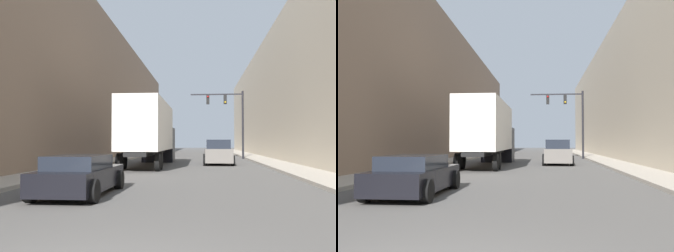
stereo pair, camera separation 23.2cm
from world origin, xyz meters
The scene contains 8 objects.
sidewalk_right centered at (6.33, 30.00, 0.07)m, with size 2.20×80.00×0.15m.
sidewalk_left centered at (-6.33, 30.00, 0.07)m, with size 2.20×80.00×0.15m.
building_right centered at (10.43, 30.00, 6.02)m, with size 6.00×80.00×12.03m.
building_left centered at (-10.43, 30.00, 6.62)m, with size 6.00×80.00×13.24m.
semi_truck centered at (-2.38, 21.49, 2.33)m, with size 2.45×12.44×4.19m.
sedan_car centered at (-2.60, 7.39, 0.60)m, with size 1.96×4.42×1.22m.
suv_car centered at (2.28, 23.49, 0.84)m, with size 2.12×4.83×1.78m.
traffic_signal_gantry centered at (3.95, 32.70, 4.46)m, with size 5.13×0.35×6.55m.
Camera 2 is at (1.36, -3.84, 1.62)m, focal length 40.00 mm.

